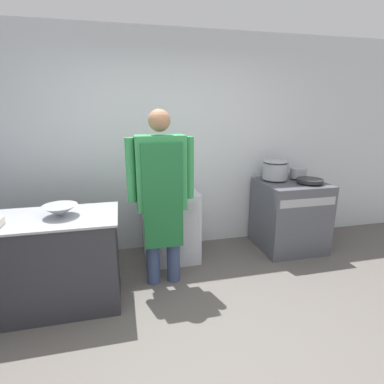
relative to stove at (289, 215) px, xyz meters
The scene contains 10 objects.
ground_plane 2.30m from the stove, 134.41° to the right, with size 14.00×14.00×0.00m, color #5B5651.
wall_back 1.87m from the stove, 164.10° to the left, with size 8.00×0.05×2.70m.
prep_counter 2.92m from the stove, 168.01° to the right, with size 1.39×0.67×0.87m.
stove is the anchor object (origin of this frame).
fridge_unit 1.57m from the stove, behind, with size 0.64×0.62×0.85m.
person_cook 1.88m from the stove, 165.14° to the right, with size 0.66×0.24×1.79m.
mixing_bowl 2.76m from the stove, 167.13° to the right, with size 0.30×0.30×0.10m.
stock_pot 0.63m from the stove, 143.56° to the left, with size 0.32×0.32×0.26m.
saute_pan 0.53m from the stove, 39.21° to the right, with size 0.32×0.32×0.04m.
sauce_pot 0.57m from the stove, 39.71° to the left, with size 0.21×0.21×0.13m.
Camera 1 is at (-0.52, -1.69, 1.79)m, focal length 28.00 mm.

